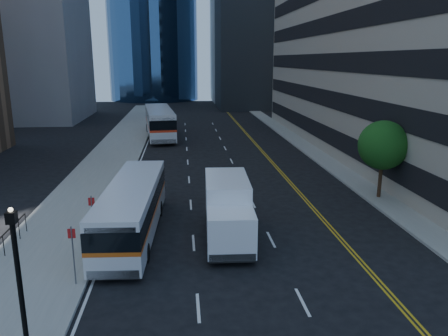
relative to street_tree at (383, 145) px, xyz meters
name	(u,v)px	position (x,y,z in m)	size (l,w,h in m)	color
ground	(269,257)	(-9.00, -8.00, -3.64)	(160.00, 160.00, 0.00)	black
sidewalk_west	(117,152)	(-19.50, 17.00, -3.57)	(5.00, 90.00, 0.15)	gray
sidewalk_east	(307,148)	(0.00, 17.00, -3.57)	(2.00, 90.00, 0.15)	gray
midrise_west	(14,0)	(-37.00, 44.00, 13.86)	(18.00, 18.00, 35.00)	gray
street_tree	(383,145)	(0.00, 0.00, 0.00)	(3.20, 3.20, 5.10)	#332114
lamp_post	(18,274)	(-18.00, -14.00, -0.92)	(0.28, 0.28, 4.56)	black
bus_front	(133,208)	(-15.60, -4.69, -2.12)	(2.94, 10.93, 2.79)	silver
bus_rear	(159,122)	(-15.60, 25.62, -1.80)	(4.24, 13.31, 3.37)	silver
box_truck	(228,210)	(-10.72, -5.72, -2.02)	(2.47, 6.49, 3.06)	white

